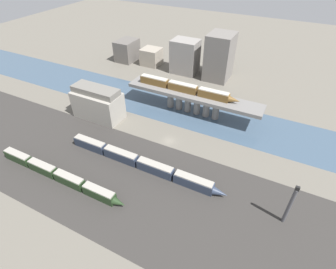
{
  "coord_description": "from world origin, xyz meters",
  "views": [
    {
      "loc": [
        34.26,
        -68.41,
        62.97
      ],
      "look_at": [
        0.0,
        -0.73,
        3.67
      ],
      "focal_mm": 28.0,
      "sensor_mm": 36.0,
      "label": 1
    }
  ],
  "objects": [
    {
      "name": "river_water",
      "position": [
        0.0,
        22.54,
        0.0
      ],
      "size": [
        320.0,
        25.28,
        0.01
      ],
      "primitive_type": "cube",
      "color": "#3D5166",
      "rests_on": "ground"
    },
    {
      "name": "train_on_bridge",
      "position": [
        -3.22,
        22.54,
        10.87
      ],
      "size": [
        44.39,
        2.87,
        3.47
      ],
      "color": "brown",
      "rests_on": "bridge"
    },
    {
      "name": "bridge",
      "position": [
        0.0,
        22.54,
        7.05
      ],
      "size": [
        58.36,
        9.33,
        9.18
      ],
      "color": "slate",
      "rests_on": "ground"
    },
    {
      "name": "signal_tower",
      "position": [
        43.4,
        -16.67,
        6.86
      ],
      "size": [
        1.0,
        0.98,
        14.02
      ],
      "color": "#4C4C51",
      "rests_on": "ground"
    },
    {
      "name": "railbed_yard",
      "position": [
        0.0,
        -24.0,
        0.0
      ],
      "size": [
        280.0,
        42.0,
        0.01
      ],
      "primitive_type": "cube",
      "color": "#33302D",
      "rests_on": "ground"
    },
    {
      "name": "city_block_left",
      "position": [
        -41.41,
        59.59,
        4.71
      ],
      "size": [
        10.62,
        10.09,
        9.43
      ],
      "primitive_type": "cube",
      "color": "gray",
      "rests_on": "ground"
    },
    {
      "name": "city_block_right",
      "position": [
        -1.06,
        59.96,
        11.67
      ],
      "size": [
        12.47,
        14.9,
        23.34
      ],
      "primitive_type": "cube",
      "color": "slate",
      "rests_on": "ground"
    },
    {
      "name": "warehouse_building",
      "position": [
        -33.81,
        1.7,
        6.52
      ],
      "size": [
        20.26,
        10.22,
        13.71
      ],
      "color": "#9E998E",
      "rests_on": "ground"
    },
    {
      "name": "city_block_center",
      "position": [
        -19.73,
        58.65,
        8.93
      ],
      "size": [
        14.02,
        10.79,
        17.87
      ],
      "primitive_type": "cube",
      "color": "gray",
      "rests_on": "ground"
    },
    {
      "name": "train_yard_near",
      "position": [
        -22.59,
        -32.88,
        1.75
      ],
      "size": [
        49.14,
        2.66,
        3.57
      ],
      "color": "#23381E",
      "rests_on": "ground"
    },
    {
      "name": "ground_plane",
      "position": [
        0.0,
        0.0,
        0.0
      ],
      "size": [
        400.0,
        400.0,
        0.0
      ],
      "primitive_type": "plane",
      "color": "#666056"
    },
    {
      "name": "train_yard_mid",
      "position": [
        -1.94,
        -16.43,
        1.83
      ],
      "size": [
        57.57,
        2.87,
        3.74
      ],
      "color": "#2D384C",
      "rests_on": "ground"
    },
    {
      "name": "city_block_far_left",
      "position": [
        -57.86,
        59.0,
        5.99
      ],
      "size": [
        10.36,
        13.94,
        11.97
      ],
      "primitive_type": "cube",
      "color": "#605B56",
      "rests_on": "ground"
    }
  ]
}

